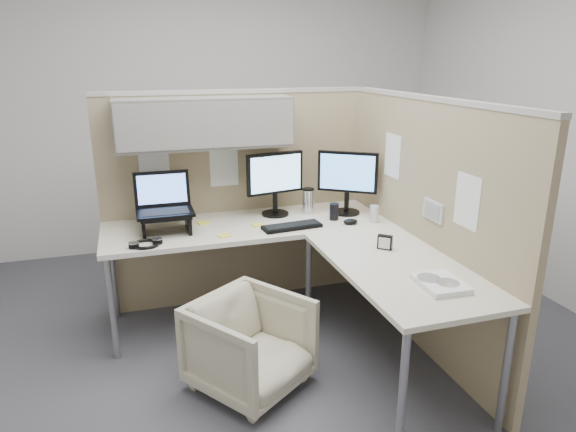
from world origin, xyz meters
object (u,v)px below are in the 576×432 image
object	(u,v)px
desk	(297,245)
office_chair	(250,341)
monitor_left	(275,179)
keyboard	(292,226)

from	to	relation	value
desk	office_chair	distance (m)	0.71
office_chair	monitor_left	xyz separation A→B (m)	(0.43, 0.96, 0.71)
desk	monitor_left	xyz separation A→B (m)	(0.01, 0.55, 0.32)
desk	keyboard	distance (m)	0.23
office_chair	keyboard	bearing A→B (deg)	19.19
monitor_left	keyboard	bearing A→B (deg)	-97.27
desk	keyboard	xyz separation A→B (m)	(0.03, 0.22, 0.05)
keyboard	office_chair	bearing A→B (deg)	-131.28
office_chair	desk	bearing A→B (deg)	9.44
monitor_left	office_chair	bearing A→B (deg)	-125.28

